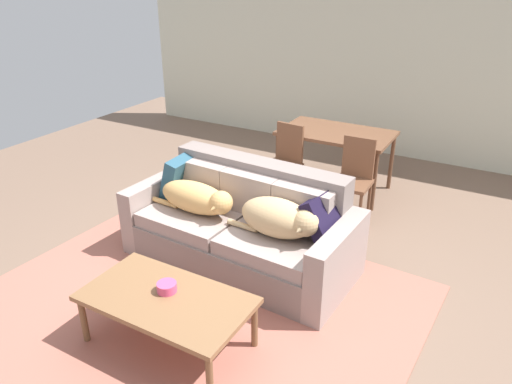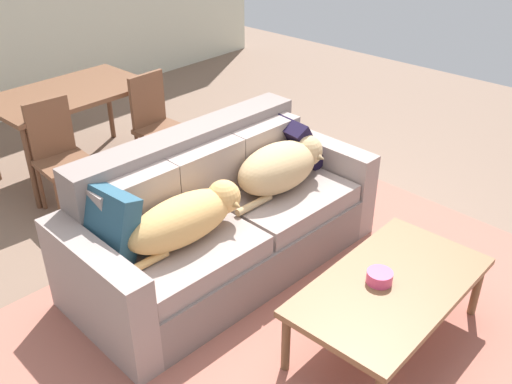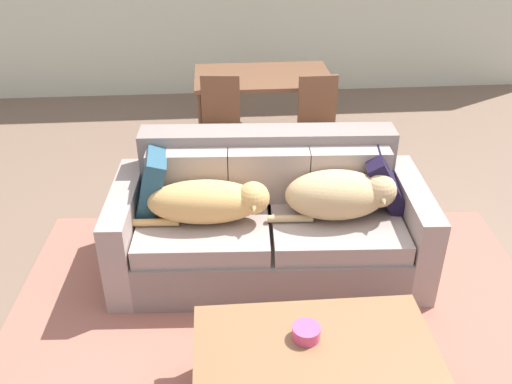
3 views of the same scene
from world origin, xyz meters
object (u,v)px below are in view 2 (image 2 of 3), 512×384
at_px(coffee_table, 391,289).
at_px(bowl_on_coffee_table, 379,277).
at_px(dining_chair_near_left, 59,152).
at_px(dog_on_left_cushion, 187,217).
at_px(throw_pillow_by_right_arm, 294,141).
at_px(dining_table, 69,99).
at_px(couch, 219,220).
at_px(dining_chair_near_right, 157,121).
at_px(dog_on_right_cushion, 282,166).
at_px(throw_pillow_by_left_arm, 107,224).

xyz_separation_m(coffee_table, bowl_on_coffee_table, (-0.04, 0.06, 0.08)).
xyz_separation_m(coffee_table, dining_chair_near_left, (-0.42, 2.77, 0.10)).
height_order(dog_on_left_cushion, throw_pillow_by_right_arm, throw_pillow_by_right_arm).
distance_m(coffee_table, dining_table, 3.30).
relative_size(couch, dog_on_left_cushion, 2.34).
xyz_separation_m(dog_on_left_cushion, dining_chair_near_right, (1.01, 1.54, -0.13)).
relative_size(dog_on_right_cushion, coffee_table, 0.69).
bearing_deg(dog_on_right_cushion, dining_chair_near_right, 87.98).
xyz_separation_m(couch, throw_pillow_by_right_arm, (0.81, 0.01, 0.31)).
bearing_deg(couch, bowl_on_coffee_table, -83.64).
xyz_separation_m(dining_table, dining_chair_near_right, (0.46, -0.62, -0.19)).
xyz_separation_m(throw_pillow_by_right_arm, dining_chair_near_left, (-1.12, 1.48, -0.17)).
xyz_separation_m(throw_pillow_by_right_arm, coffee_table, (-0.70, -1.29, -0.28)).
bearing_deg(dog_on_right_cushion, dog_on_left_cushion, -177.75).
bearing_deg(couch, dining_table, 89.04).
distance_m(couch, dining_table, 2.04).
relative_size(dog_on_left_cushion, dining_chair_near_left, 1.04).
relative_size(bowl_on_coffee_table, dining_table, 0.11).
bearing_deg(dog_on_left_cushion, bowl_on_coffee_table, -62.96).
xyz_separation_m(throw_pillow_by_right_arm, dining_chair_near_right, (-0.21, 1.38, -0.16)).
bearing_deg(throw_pillow_by_left_arm, throw_pillow_by_right_arm, -2.92).
distance_m(throw_pillow_by_right_arm, coffee_table, 1.49).
height_order(throw_pillow_by_right_arm, dining_chair_near_left, dining_chair_near_left).
distance_m(dog_on_left_cushion, dining_table, 2.23).
bearing_deg(coffee_table, throw_pillow_by_left_arm, 123.83).
height_order(dog_on_right_cushion, dining_chair_near_right, dining_chair_near_right).
xyz_separation_m(throw_pillow_by_left_arm, throw_pillow_by_right_arm, (1.62, -0.08, -0.01)).
distance_m(couch, bowl_on_coffee_table, 1.22).
xyz_separation_m(coffee_table, dining_table, (0.03, 3.29, 0.30)).
distance_m(dog_on_left_cushion, bowl_on_coffee_table, 1.18).
xyz_separation_m(couch, coffee_table, (0.11, -1.28, 0.04)).
height_order(throw_pillow_by_left_arm, dining_table, throw_pillow_by_left_arm).
relative_size(dog_on_left_cushion, throw_pillow_by_right_arm, 2.33).
relative_size(throw_pillow_by_left_arm, bowl_on_coffee_table, 2.88).
distance_m(couch, coffee_table, 1.28).
bearing_deg(dining_table, throw_pillow_by_right_arm, -71.29).
distance_m(coffee_table, bowl_on_coffee_table, 0.11).
height_order(dog_on_right_cushion, dining_chair_near_left, dining_chair_near_left).
height_order(throw_pillow_by_right_arm, coffee_table, throw_pillow_by_right_arm).
xyz_separation_m(throw_pillow_by_left_arm, dining_table, (0.94, 1.92, 0.01)).
bearing_deg(dining_chair_near_right, dining_chair_near_left, 172.37).
height_order(dog_on_right_cushion, throw_pillow_by_right_arm, throw_pillow_by_right_arm).
relative_size(couch, throw_pillow_by_left_arm, 5.19).
xyz_separation_m(dog_on_right_cushion, dining_table, (-0.33, 2.17, 0.03)).
height_order(bowl_on_coffee_table, dining_table, dining_table).
bearing_deg(couch, dining_chair_near_right, 69.59).
distance_m(dog_on_right_cushion, dining_table, 2.20).
bearing_deg(coffee_table, bowl_on_coffee_table, 122.54).
xyz_separation_m(dog_on_left_cushion, dining_chair_near_left, (0.10, 1.64, -0.14)).
distance_m(couch, dining_chair_near_left, 1.53).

